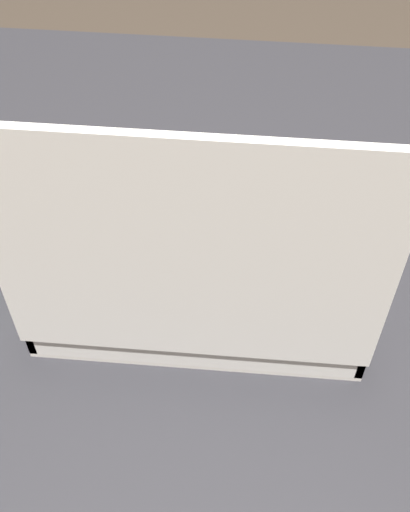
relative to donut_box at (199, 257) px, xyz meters
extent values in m
plane|color=#42382D|center=(0.01, -0.04, -0.82)|extent=(8.00, 8.00, 0.00)
cube|color=#2D2D33|center=(0.01, -0.04, -0.07)|extent=(1.02, 0.88, 0.03)
cube|color=silver|center=(0.00, -0.03, -0.06)|extent=(0.35, 0.27, 0.01)
cube|color=white|center=(0.00, -0.17, -0.03)|extent=(0.35, 0.01, 0.04)
cube|color=white|center=(0.00, 0.10, -0.03)|extent=(0.35, 0.01, 0.04)
cube|color=white|center=(-0.17, -0.03, -0.03)|extent=(0.01, 0.27, 0.04)
cube|color=white|center=(0.17, -0.03, -0.03)|extent=(0.01, 0.27, 0.04)
cube|color=white|center=(0.00, 0.11, 0.13)|extent=(0.35, 0.01, 0.28)
torus|color=black|center=(-0.14, -0.12, -0.05)|extent=(0.06, 0.06, 0.02)
ellipsoid|color=#9E6633|center=(-0.07, -0.12, -0.04)|extent=(0.06, 0.06, 0.04)
ellipsoid|color=#381E11|center=(0.00, -0.12, -0.04)|extent=(0.06, 0.06, 0.03)
torus|color=#381E11|center=(0.06, -0.12, -0.05)|extent=(0.06, 0.06, 0.02)
ellipsoid|color=white|center=(0.13, -0.12, -0.03)|extent=(0.06, 0.06, 0.04)
ellipsoid|color=#9E6633|center=(-0.14, -0.03, -0.04)|extent=(0.06, 0.06, 0.04)
torus|color=tan|center=(-0.07, -0.03, -0.05)|extent=(0.06, 0.06, 0.02)
torus|color=black|center=(-0.01, -0.04, -0.04)|extent=(0.06, 0.06, 0.02)
ellipsoid|color=#381E11|center=(0.06, -0.04, -0.04)|extent=(0.06, 0.06, 0.03)
ellipsoid|color=pink|center=(0.13, -0.03, -0.03)|extent=(0.06, 0.06, 0.04)
torus|color=#B77A38|center=(-0.14, 0.05, -0.04)|extent=(0.06, 0.06, 0.02)
ellipsoid|color=pink|center=(-0.07, 0.06, -0.04)|extent=(0.06, 0.06, 0.03)
torus|color=#9E6633|center=(0.00, 0.05, -0.04)|extent=(0.06, 0.06, 0.02)
torus|color=black|center=(0.06, 0.05, -0.04)|extent=(0.06, 0.06, 0.02)
ellipsoid|color=tan|center=(0.13, 0.05, -0.04)|extent=(0.06, 0.06, 0.03)
camera|label=1|loc=(-0.05, 0.47, 0.59)|focal=50.00mm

